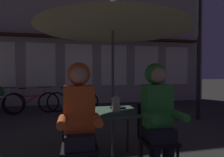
{
  "coord_description": "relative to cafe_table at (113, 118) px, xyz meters",
  "views": [
    {
      "loc": [
        -0.54,
        -2.53,
        1.28
      ],
      "look_at": [
        0.0,
        0.05,
        1.2
      ],
      "focal_mm": 29.5,
      "sensor_mm": 36.0,
      "label": 1
    }
  ],
  "objects": [
    {
      "name": "cafe_table",
      "position": [
        0.0,
        0.0,
        0.0
      ],
      "size": [
        0.72,
        0.72,
        0.74
      ],
      "color": "#42664C",
      "rests_on": "ground_plane"
    },
    {
      "name": "bicycle_third",
      "position": [
        -0.58,
        3.57,
        -0.29
      ],
      "size": [
        1.67,
        0.31,
        0.84
      ],
      "color": "black",
      "rests_on": "ground_plane"
    },
    {
      "name": "shopfront_building",
      "position": [
        0.41,
        5.4,
        2.45
      ],
      "size": [
        10.0,
        0.93,
        6.2
      ],
      "color": "#9E9389",
      "rests_on": "ground_plane"
    },
    {
      "name": "book",
      "position": [
        0.11,
        0.14,
        0.11
      ],
      "size": [
        0.23,
        0.19,
        0.02
      ],
      "primitive_type": "cube",
      "rotation": [
        0.0,
        0.0,
        0.3
      ],
      "color": "black",
      "rests_on": "cafe_table"
    },
    {
      "name": "chair_left",
      "position": [
        -0.48,
        -0.37,
        -0.15
      ],
      "size": [
        0.4,
        0.4,
        0.87
      ],
      "color": "black",
      "rests_on": "ground_plane"
    },
    {
      "name": "chair_right",
      "position": [
        0.48,
        -0.37,
        -0.15
      ],
      "size": [
        0.4,
        0.4,
        0.87
      ],
      "color": "black",
      "rests_on": "ground_plane"
    },
    {
      "name": "person_left_hooded",
      "position": [
        -0.48,
        -0.43,
        0.21
      ],
      "size": [
        0.45,
        0.56,
        1.4
      ],
      "color": "black",
      "rests_on": "ground_plane"
    },
    {
      "name": "bicycle_second",
      "position": [
        -1.84,
        3.66,
        -0.29
      ],
      "size": [
        1.68,
        0.11,
        0.84
      ],
      "color": "black",
      "rests_on": "ground_plane"
    },
    {
      "name": "person_right_hooded",
      "position": [
        0.48,
        -0.43,
        0.21
      ],
      "size": [
        0.45,
        0.56,
        1.4
      ],
      "color": "black",
      "rests_on": "ground_plane"
    },
    {
      "name": "street_lamp",
      "position": [
        2.81,
        1.9,
        2.08
      ],
      "size": [
        0.32,
        0.32,
        3.88
      ],
      "color": "black",
      "rests_on": "ground_plane"
    },
    {
      "name": "patio_umbrella",
      "position": [
        0.0,
        0.0,
        1.42
      ],
      "size": [
        2.1,
        2.1,
        2.31
      ],
      "color": "#4C4C51",
      "rests_on": "ground_plane"
    },
    {
      "name": "lantern",
      "position": [
        0.03,
        -0.08,
        0.22
      ],
      "size": [
        0.11,
        0.11,
        0.23
      ],
      "color": "white",
      "rests_on": "cafe_table"
    }
  ]
}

